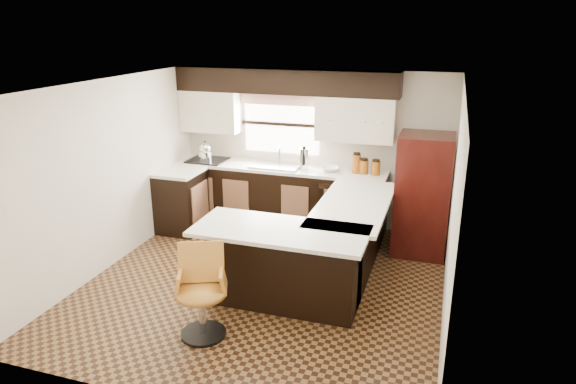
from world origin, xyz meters
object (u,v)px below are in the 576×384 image
(refrigerator, at_px, (423,195))
(bar_chair, at_px, (201,294))
(peninsula_long, at_px, (348,239))
(peninsula_return, at_px, (285,267))

(refrigerator, height_order, bar_chair, refrigerator)
(peninsula_long, bearing_deg, peninsula_return, -118.30)
(peninsula_long, bearing_deg, bar_chair, -121.37)
(peninsula_long, distance_m, refrigerator, 1.28)
(peninsula_long, bearing_deg, refrigerator, 47.66)
(refrigerator, bearing_deg, bar_chair, -125.34)
(peninsula_return, xyz_separation_m, bar_chair, (-0.60, -0.87, 0.02))
(peninsula_return, bearing_deg, peninsula_long, 61.70)
(peninsula_return, relative_size, refrigerator, 0.99)
(peninsula_long, xyz_separation_m, bar_chair, (-1.12, -1.84, 0.02))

